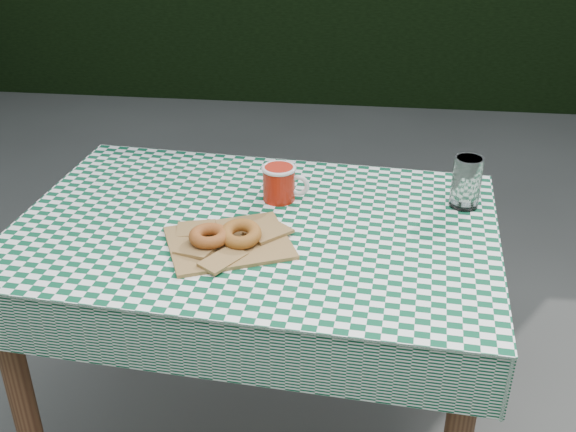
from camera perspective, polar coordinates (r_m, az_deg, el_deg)
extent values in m
plane|color=#4B4B46|center=(2.24, -2.46, -15.67)|extent=(60.00, 60.00, 0.00)
cube|color=#532E1C|center=(1.87, -2.48, -10.86)|extent=(1.18, 0.84, 0.75)
cube|color=#0A462B|center=(1.65, -2.75, -0.71)|extent=(1.20, 0.86, 0.01)
cube|color=olive|center=(1.57, -4.92, -2.14)|extent=(0.33, 0.30, 0.01)
torus|color=brown|center=(1.55, -6.55, -1.65)|extent=(0.09, 0.09, 0.03)
torus|color=#9D5120|center=(1.55, -3.96, -1.48)|extent=(0.10, 0.10, 0.03)
cylinder|color=silver|center=(1.76, 14.57, 2.73)|extent=(0.09, 0.09, 0.13)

